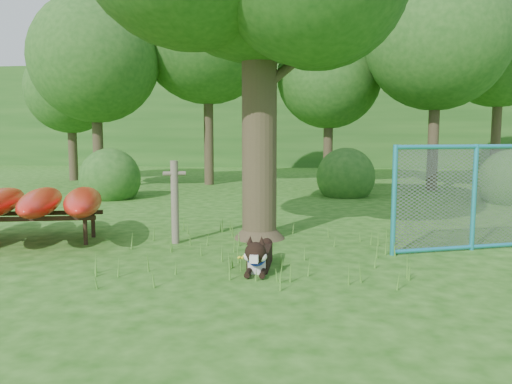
# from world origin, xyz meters

# --- Properties ---
(ground) EXTENTS (80.00, 80.00, 0.00)m
(ground) POSITION_xyz_m (0.00, 0.00, 0.00)
(ground) COLOR #1E5210
(ground) RESTS_ON ground
(wooden_post) EXTENTS (0.39, 0.22, 1.46)m
(wooden_post) POSITION_xyz_m (-1.31, 1.78, 0.77)
(wooden_post) COLOR #675D4D
(wooden_post) RESTS_ON ground
(kayak_rack) EXTENTS (3.68, 3.29, 0.95)m
(kayak_rack) POSITION_xyz_m (-4.05, 1.48, 0.72)
(kayak_rack) COLOR black
(kayak_rack) RESTS_ON ground
(husky_dog) EXTENTS (0.31, 1.27, 0.56)m
(husky_dog) POSITION_xyz_m (0.37, 0.21, 0.20)
(husky_dog) COLOR black
(husky_dog) RESTS_ON ground
(fence_section) EXTENTS (2.82, 1.17, 2.92)m
(fence_section) POSITION_xyz_m (3.73, 1.91, 0.88)
(fence_section) COLOR #29A1C2
(fence_section) RESTS_ON ground
(wildflower_clump) EXTENTS (0.10, 0.09, 0.22)m
(wildflower_clump) POSITION_xyz_m (0.12, 0.14, 0.18)
(wildflower_clump) COLOR #4C882C
(wildflower_clump) RESTS_ON ground
(bg_tree_a) EXTENTS (4.40, 4.40, 6.70)m
(bg_tree_a) POSITION_xyz_m (-6.50, 10.00, 4.48)
(bg_tree_a) COLOR #3A2F1F
(bg_tree_a) RESTS_ON ground
(bg_tree_b) EXTENTS (5.20, 5.20, 8.22)m
(bg_tree_b) POSITION_xyz_m (-3.00, 12.00, 5.61)
(bg_tree_b) COLOR #3A2F1F
(bg_tree_b) RESTS_ON ground
(bg_tree_c) EXTENTS (4.00, 4.00, 6.12)m
(bg_tree_c) POSITION_xyz_m (1.50, 13.00, 4.11)
(bg_tree_c) COLOR #3A2F1F
(bg_tree_c) RESTS_ON ground
(bg_tree_d) EXTENTS (4.80, 4.80, 7.50)m
(bg_tree_d) POSITION_xyz_m (5.00, 11.00, 5.08)
(bg_tree_d) COLOR #3A2F1F
(bg_tree_d) RESTS_ON ground
(bg_tree_e) EXTENTS (4.60, 4.60, 7.55)m
(bg_tree_e) POSITION_xyz_m (8.00, 14.00, 5.23)
(bg_tree_e) COLOR #3A2F1F
(bg_tree_e) RESTS_ON ground
(bg_tree_f) EXTENTS (3.60, 3.60, 5.55)m
(bg_tree_f) POSITION_xyz_m (-9.00, 13.00, 3.73)
(bg_tree_f) COLOR #3A2F1F
(bg_tree_f) RESTS_ON ground
(shrub_left) EXTENTS (1.80, 1.80, 1.80)m
(shrub_left) POSITION_xyz_m (-5.00, 7.50, 0.00)
(shrub_left) COLOR #23541B
(shrub_left) RESTS_ON ground
(shrub_right) EXTENTS (1.80, 1.80, 1.80)m
(shrub_right) POSITION_xyz_m (6.50, 8.00, 0.00)
(shrub_right) COLOR #23541B
(shrub_right) RESTS_ON ground
(shrub_mid) EXTENTS (1.80, 1.80, 1.80)m
(shrub_mid) POSITION_xyz_m (2.00, 9.00, 0.00)
(shrub_mid) COLOR #23541B
(shrub_mid) RESTS_ON ground
(wooded_hillside) EXTENTS (80.00, 12.00, 6.00)m
(wooded_hillside) POSITION_xyz_m (0.00, 28.00, 3.00)
(wooded_hillside) COLOR #23541B
(wooded_hillside) RESTS_ON ground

